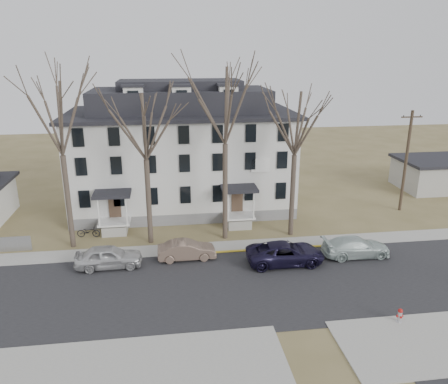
{
  "coord_description": "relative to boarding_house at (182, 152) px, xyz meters",
  "views": [
    {
      "loc": [
        -3.48,
        -22.63,
        14.71
      ],
      "look_at": [
        0.8,
        9.0,
        4.22
      ],
      "focal_mm": 35.0,
      "sensor_mm": 36.0,
      "label": 1
    }
  ],
  "objects": [
    {
      "name": "car_navy",
      "position": [
        6.66,
        -13.16,
        -4.61
      ],
      "size": [
        5.57,
        2.57,
        1.55
      ],
      "primitive_type": "imported",
      "rotation": [
        0.0,
        0.0,
        1.57
      ],
      "color": "black",
      "rests_on": "ground"
    },
    {
      "name": "tree_far_left",
      "position": [
        -9.0,
        -8.15,
        4.96
      ],
      "size": [
        8.4,
        8.4,
        13.72
      ],
      "color": "#473B31",
      "rests_on": "ground"
    },
    {
      "name": "car_silver",
      "position": [
        -5.81,
        -12.07,
        -4.59
      ],
      "size": [
        4.69,
        1.99,
        1.58
      ],
      "primitive_type": "imported",
      "rotation": [
        0.0,
        0.0,
        1.6
      ],
      "color": "silver",
      "rests_on": "ground"
    },
    {
      "name": "tree_mid_right",
      "position": [
        8.5,
        -8.15,
        4.22
      ],
      "size": [
        7.8,
        7.8,
        12.74
      ],
      "color": "#473B31",
      "rests_on": "ground"
    },
    {
      "name": "car_tan",
      "position": [
        -0.31,
        -11.55,
        -4.68
      ],
      "size": [
        4.25,
        1.58,
        1.39
      ],
      "primitive_type": "imported",
      "rotation": [
        0.0,
        0.0,
        1.6
      ],
      "color": "#735D4E",
      "rests_on": "ground"
    },
    {
      "name": "tree_mid_left",
      "position": [
        -3.0,
        -8.15,
        4.22
      ],
      "size": [
        7.8,
        7.8,
        12.74
      ],
      "color": "#473B31",
      "rests_on": "ground"
    },
    {
      "name": "boarding_house",
      "position": [
        0.0,
        0.0,
        0.0
      ],
      "size": [
        20.8,
        12.36,
        12.05
      ],
      "color": "slate",
      "rests_on": "ground"
    },
    {
      "name": "ground",
      "position": [
        2.0,
        -17.95,
        -5.38
      ],
      "size": [
        120.0,
        120.0,
        0.0
      ],
      "primitive_type": "plane",
      "color": "olive",
      "rests_on": "ground"
    },
    {
      "name": "tree_center",
      "position": [
        3.0,
        -8.15,
        5.71
      ],
      "size": [
        9.0,
        9.0,
        14.7
      ],
      "color": "#473B31",
      "rests_on": "ground"
    },
    {
      "name": "yellow_curb",
      "position": [
        7.0,
        -10.85,
        -5.38
      ],
      "size": [
        14.0,
        0.25,
        0.06
      ],
      "primitive_type": "cube",
      "color": "gold",
      "rests_on": "ground"
    },
    {
      "name": "main_road",
      "position": [
        2.0,
        -15.95,
        -5.38
      ],
      "size": [
        120.0,
        10.0,
        0.04
      ],
      "primitive_type": "cube",
      "color": "#27272A",
      "rests_on": "ground"
    },
    {
      "name": "fire_hydrant",
      "position": [
        11.15,
        -21.0,
        -4.93
      ],
      "size": [
        0.37,
        0.35,
        0.9
      ],
      "color": "#B7B7BA",
      "rests_on": "ground"
    },
    {
      "name": "utility_pole_far",
      "position": [
        20.5,
        -3.95,
        -0.47
      ],
      "size": [
        2.0,
        0.28,
        9.5
      ],
      "color": "#3D3023",
      "rests_on": "ground"
    },
    {
      "name": "far_sidewalk",
      "position": [
        2.0,
        -9.95,
        -5.38
      ],
      "size": [
        120.0,
        2.0,
        0.08
      ],
      "primitive_type": "cube",
      "color": "#A09F97",
      "rests_on": "ground"
    },
    {
      "name": "bicycle_left",
      "position": [
        -8.05,
        -6.58,
        -4.89
      ],
      "size": [
        1.94,
        0.86,
        0.98
      ],
      "primitive_type": "imported",
      "rotation": [
        0.0,
        0.0,
        1.46
      ],
      "color": "black",
      "rests_on": "ground"
    },
    {
      "name": "car_white",
      "position": [
        12.16,
        -12.76,
        -4.65
      ],
      "size": [
        5.02,
        2.05,
        1.46
      ],
      "primitive_type": "imported",
      "rotation": [
        0.0,
        0.0,
        1.57
      ],
      "color": "#B4C4BF",
      "rests_on": "ground"
    },
    {
      "name": "distant_building",
      "position": [
        28.0,
        2.05,
        -3.7
      ],
      "size": [
        8.5,
        6.5,
        3.35
      ],
      "color": "#A09F97",
      "rests_on": "ground"
    },
    {
      "name": "near_sidewalk_left",
      "position": [
        -6.0,
        -22.95,
        -5.38
      ],
      "size": [
        20.0,
        5.0,
        0.08
      ],
      "primitive_type": "cube",
      "color": "#A09F97",
      "rests_on": "ground"
    }
  ]
}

